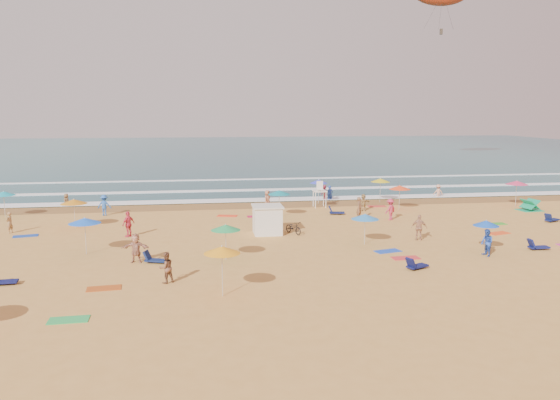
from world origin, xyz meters
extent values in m
plane|color=gold|center=(0.00, 0.00, 0.00)|extent=(220.00, 220.00, 0.00)
cube|color=#0C4756|center=(0.00, 84.00, 0.00)|extent=(220.00, 140.00, 0.18)
plane|color=olive|center=(0.00, 12.50, 0.01)|extent=(220.00, 220.00, 0.00)
cube|color=white|center=(0.00, 15.00, 0.10)|extent=(200.00, 2.20, 0.05)
cube|color=white|center=(0.00, 22.00, 0.10)|extent=(200.00, 1.60, 0.05)
cube|color=white|center=(0.00, 32.00, 0.10)|extent=(200.00, 1.20, 0.05)
cube|color=silver|center=(-0.61, -0.09, 1.00)|extent=(2.00, 2.00, 2.00)
cube|color=silver|center=(-0.61, -0.09, 2.06)|extent=(2.20, 2.20, 0.12)
imported|color=black|center=(1.29, -0.39, 0.46)|extent=(1.36, 1.84, 0.92)
cone|color=#2D7ECB|center=(5.51, -4.34, 1.93)|extent=(1.87, 1.87, 0.35)
cone|color=#333EE8|center=(6.01, 12.50, 2.18)|extent=(1.71, 1.71, 0.35)
cone|color=orange|center=(-15.08, 3.94, 2.10)|extent=(2.00, 2.00, 0.35)
cone|color=#16A0B7|center=(-22.00, 9.49, 2.06)|extent=(1.89, 1.89, 0.35)
cone|color=orange|center=(-4.47, -13.48, 2.32)|extent=(1.78, 1.78, 0.35)
cone|color=blue|center=(12.50, -7.49, 1.91)|extent=(1.60, 1.60, 0.35)
cone|color=blue|center=(-12.67, -4.25, 2.17)|extent=(1.99, 1.99, 0.35)
cone|color=#FF461A|center=(12.59, 8.02, 2.08)|extent=(1.95, 1.95, 0.35)
cone|color=yellow|center=(12.22, 12.34, 2.21)|extent=(1.86, 1.86, 0.35)
cone|color=#117F8D|center=(1.17, 6.08, 2.15)|extent=(1.90, 1.90, 0.35)
cone|color=#DD3161|center=(24.14, 8.04, 2.30)|extent=(2.04, 2.04, 0.35)
cone|color=green|center=(-3.98, -6.82, 2.01)|extent=(1.79, 1.79, 0.35)
cube|color=#0F124B|center=(-15.64, -10.08, 0.17)|extent=(1.33, 0.64, 0.34)
cube|color=#101E50|center=(-8.13, -7.01, 0.17)|extent=(1.41, 0.94, 0.34)
cube|color=#0E1246|center=(6.78, -10.44, 0.17)|extent=(1.42, 1.05, 0.34)
cube|color=#101753|center=(16.35, -7.39, 0.17)|extent=(1.30, 0.56, 0.34)
cube|color=#0F194D|center=(23.02, 0.88, 0.17)|extent=(1.42, 1.02, 0.34)
cube|color=#0E1646|center=(6.37, 6.56, 0.17)|extent=(1.38, 0.78, 0.34)
cube|color=#B64B16|center=(-10.42, -11.46, 0.01)|extent=(1.78, 1.02, 0.03)
cube|color=#1A41A8|center=(-18.06, 1.64, 0.01)|extent=(1.85, 1.21, 0.03)
cube|color=green|center=(-11.20, -15.66, 0.01)|extent=(1.73, 0.92, 0.03)
cube|color=#FF3E1C|center=(-3.20, 7.28, 0.01)|extent=(1.86, 1.27, 0.03)
cube|color=red|center=(6.98, -8.12, 0.01)|extent=(1.74, 0.94, 0.03)
cube|color=#BE1740|center=(-0.67, 6.65, 0.01)|extent=(1.73, 0.92, 0.03)
cube|color=blue|center=(6.44, -6.36, 0.01)|extent=(1.86, 1.26, 0.03)
cube|color=green|center=(17.93, 0.71, 0.01)|extent=(1.73, 0.92, 0.03)
cube|color=#F54B1B|center=(16.36, -2.51, 0.01)|extent=(1.88, 1.33, 0.03)
cube|color=red|center=(11.14, 10.01, 0.01)|extent=(1.75, 0.96, 0.03)
imported|color=#A2784B|center=(-19.50, 2.89, 0.80)|extent=(0.58, 0.68, 1.59)
imported|color=#274BB6|center=(7.53, 14.04, 0.64)|extent=(0.75, 0.60, 1.78)
imported|color=tan|center=(9.17, 8.01, 0.77)|extent=(1.48, 0.65, 1.54)
imported|color=#E03852|center=(-10.62, 0.38, 0.93)|extent=(1.05, 1.12, 1.86)
imported|color=tan|center=(19.23, 14.36, 0.56)|extent=(1.06, 0.62, 1.63)
imported|color=tan|center=(-9.33, -6.68, 0.88)|extent=(1.69, 0.72, 1.76)
imported|color=tan|center=(9.63, -3.74, 0.91)|extent=(1.15, 0.88, 1.82)
imported|color=#CA3251|center=(6.97, 14.29, 0.66)|extent=(0.81, 0.97, 1.81)
imported|color=#AD6D50|center=(0.64, 10.15, 0.88)|extent=(0.92, 1.03, 1.77)
imported|color=brown|center=(-18.04, 14.21, 0.50)|extent=(0.68, 0.85, 1.51)
imported|color=blue|center=(-13.71, 9.06, 0.91)|extent=(1.24, 0.80, 1.81)
imported|color=brown|center=(-7.31, -10.96, 0.83)|extent=(1.01, 0.95, 1.66)
imported|color=#264CB5|center=(12.13, -8.39, 0.85)|extent=(0.71, 0.88, 1.71)
imported|color=#C6314F|center=(10.13, 3.55, 0.89)|extent=(1.33, 1.20, 1.79)
imported|color=brown|center=(7.72, 4.32, 0.93)|extent=(0.74, 0.81, 1.87)
cube|color=#3F3326|center=(33.02, 45.92, 21.47)|extent=(0.40, 0.30, 0.90)
camera|label=1|loc=(-5.42, -39.18, 8.91)|focal=35.00mm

